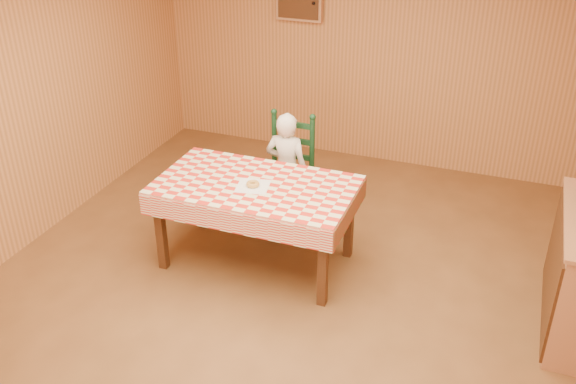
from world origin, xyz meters
name	(u,v)px	position (x,y,z in m)	size (l,w,h in m)	color
ground	(279,308)	(0.00, 0.00, 0.00)	(6.00, 6.00, 0.00)	brown
cabin_walls	(304,66)	(0.00, 0.53, 1.83)	(5.10, 6.05, 2.65)	#BE7D44
dining_table	(256,192)	(-0.42, 0.55, 0.69)	(1.66, 0.96, 0.77)	#4A2913
ladder_chair	(289,173)	(-0.42, 1.34, 0.50)	(0.44, 0.40, 1.08)	black
seated_child	(287,169)	(-0.42, 1.28, 0.56)	(0.41, 0.27, 1.12)	white
napkin	(253,186)	(-0.42, 0.50, 0.77)	(0.26, 0.26, 0.00)	white
donut	(253,184)	(-0.42, 0.50, 0.79)	(0.11, 0.11, 0.04)	gold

